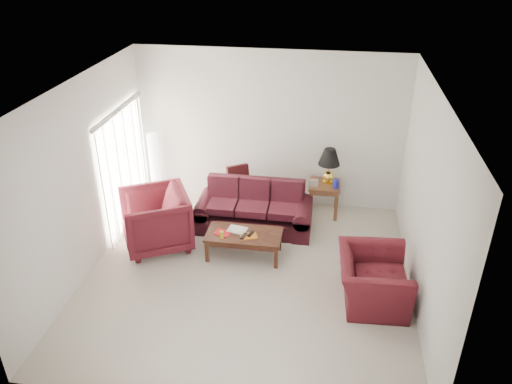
% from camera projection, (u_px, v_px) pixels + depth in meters
% --- Properties ---
extents(floor, '(5.00, 5.00, 0.00)m').
position_uv_depth(floor, '(248.00, 276.00, 7.86)').
color(floor, beige).
rests_on(floor, ground).
extents(blinds, '(0.10, 2.00, 2.16)m').
position_uv_depth(blinds, '(125.00, 169.00, 8.82)').
color(blinds, silver).
rests_on(blinds, ground).
extents(sofa, '(2.11, 0.97, 0.85)m').
position_uv_depth(sofa, '(253.00, 208.00, 8.91)').
color(sofa, black).
rests_on(sofa, ground).
extents(throw_pillow, '(0.46, 0.39, 0.43)m').
position_uv_depth(throw_pillow, '(238.00, 176.00, 9.46)').
color(throw_pillow, black).
rests_on(throw_pillow, sofa).
extents(end_table, '(0.62, 0.62, 0.63)m').
position_uv_depth(end_table, '(324.00, 198.00, 9.44)').
color(end_table, '#53261C').
rests_on(end_table, ground).
extents(table_lamp, '(0.54, 0.54, 0.68)m').
position_uv_depth(table_lamp, '(329.00, 166.00, 9.17)').
color(table_lamp, '#E3C247').
rests_on(table_lamp, end_table).
extents(clock, '(0.15, 0.07, 0.14)m').
position_uv_depth(clock, '(314.00, 183.00, 9.15)').
color(clock, silver).
rests_on(clock, end_table).
extents(blue_canister, '(0.13, 0.13, 0.16)m').
position_uv_depth(blue_canister, '(336.00, 184.00, 9.10)').
color(blue_canister, '#171B98').
rests_on(blue_canister, end_table).
extents(picture_frame, '(0.14, 0.16, 0.05)m').
position_uv_depth(picture_frame, '(318.00, 175.00, 9.44)').
color(picture_frame, '#AEAFB3').
rests_on(picture_frame, end_table).
extents(floor_lamp, '(0.28, 0.28, 1.42)m').
position_uv_depth(floor_lamp, '(155.00, 167.00, 9.75)').
color(floor_lamp, white).
rests_on(floor_lamp, ground).
extents(armchair_left, '(1.47, 1.45, 1.00)m').
position_uv_depth(armchair_left, '(156.00, 220.00, 8.40)').
color(armchair_left, '#440F17').
rests_on(armchair_left, ground).
extents(armchair_right, '(1.05, 1.19, 0.74)m').
position_uv_depth(armchair_right, '(373.00, 279.00, 7.19)').
color(armchair_right, '#450F17').
rests_on(armchair_right, ground).
extents(coffee_table, '(1.32, 0.83, 0.43)m').
position_uv_depth(coffee_table, '(244.00, 245.00, 8.25)').
color(coffee_table, black).
rests_on(coffee_table, ground).
extents(magazine_red, '(0.30, 0.26, 0.01)m').
position_uv_depth(magazine_red, '(223.00, 233.00, 8.15)').
color(magazine_red, '#B31117').
rests_on(magazine_red, coffee_table).
extents(magazine_white, '(0.34, 0.28, 0.02)m').
position_uv_depth(magazine_white, '(237.00, 230.00, 8.24)').
color(magazine_white, white).
rests_on(magazine_white, coffee_table).
extents(magazine_orange, '(0.32, 0.28, 0.02)m').
position_uv_depth(magazine_orange, '(249.00, 236.00, 8.07)').
color(magazine_orange, '#BC6016').
rests_on(magazine_orange, coffee_table).
extents(remote_a, '(0.09, 0.19, 0.02)m').
position_uv_depth(remote_a, '(244.00, 236.00, 8.03)').
color(remote_a, black).
rests_on(remote_a, coffee_table).
extents(remote_b, '(0.10, 0.18, 0.02)m').
position_uv_depth(remote_b, '(251.00, 234.00, 8.10)').
color(remote_b, black).
rests_on(remote_b, coffee_table).
extents(yellow_glass, '(0.09, 0.09, 0.12)m').
position_uv_depth(yellow_glass, '(222.00, 235.00, 8.01)').
color(yellow_glass, gold).
rests_on(yellow_glass, coffee_table).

